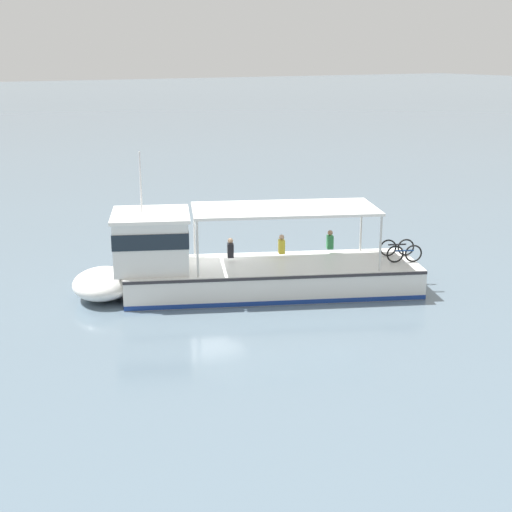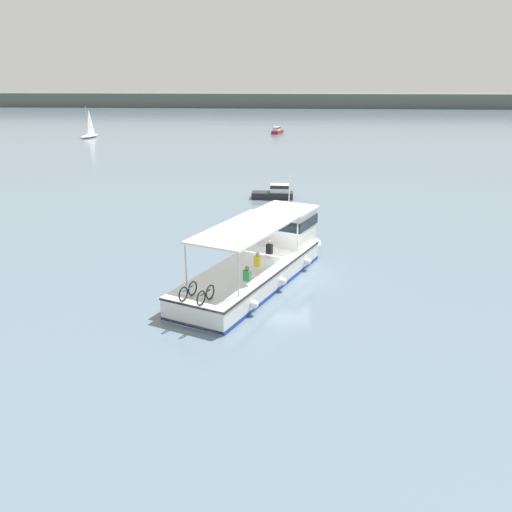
{
  "view_description": "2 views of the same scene",
  "coord_description": "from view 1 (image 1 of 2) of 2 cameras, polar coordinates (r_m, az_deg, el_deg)",
  "views": [
    {
      "loc": [
        -24.46,
        11.69,
        8.72
      ],
      "look_at": [
        -1.64,
        -1.3,
        1.4
      ],
      "focal_mm": 51.91,
      "sensor_mm": 36.0,
      "label": 1
    },
    {
      "loc": [
        0.31,
        -26.34,
        10.15
      ],
      "look_at": [
        -1.64,
        -1.3,
        1.4
      ],
      "focal_mm": 36.27,
      "sensor_mm": 36.0,
      "label": 2
    }
  ],
  "objects": [
    {
      "name": "ground_plane",
      "position": [
        28.48,
        -3.92,
        -2.29
      ],
      "size": [
        400.0,
        400.0,
        0.0
      ],
      "primitive_type": "plane",
      "color": "slate"
    },
    {
      "name": "ferry_main",
      "position": [
        27.28,
        -2.12,
        -0.84
      ],
      "size": [
        7.79,
        12.91,
        5.32
      ],
      "color": "white",
      "rests_on": "ground"
    }
  ]
}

